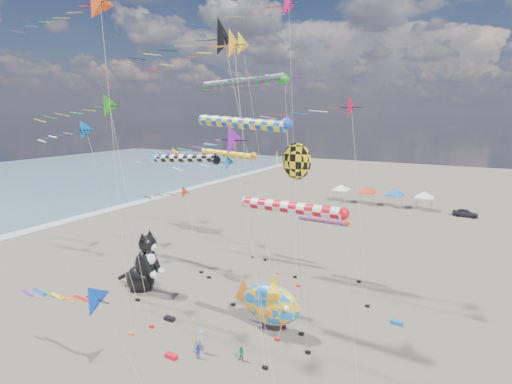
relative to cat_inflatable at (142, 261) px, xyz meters
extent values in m
cone|color=red|center=(17.97, 6.89, 14.34)|extent=(2.07, 2.21, 2.28)
cylinder|color=#B2B2B2|center=(18.89, 6.89, 5.66)|extent=(1.86, 0.02, 17.35)
cube|color=black|center=(19.80, 6.89, -2.91)|extent=(0.36, 0.24, 0.20)
cylinder|color=#B2B2B2|center=(11.81, 7.92, 10.33)|extent=(1.96, 0.02, 26.68)
cube|color=black|center=(12.77, 7.92, -2.91)|extent=(0.36, 0.24, 0.20)
cone|color=black|center=(10.95, 0.19, 19.33)|extent=(2.88, 3.08, 3.18)
cylinder|color=#B2B2B2|center=(12.85, 0.19, 8.16)|extent=(3.82, 0.02, 22.34)
cube|color=black|center=(14.75, 0.19, -2.91)|extent=(0.36, 0.24, 0.20)
cone|color=#FF9F1E|center=(13.53, -5.15, 18.08)|extent=(1.89, 2.02, 2.08)
cylinder|color=#B2B2B2|center=(14.69, -5.15, 7.53)|extent=(2.35, 0.02, 21.09)
cube|color=black|center=(15.85, -5.15, -2.91)|extent=(0.36, 0.24, 0.20)
cone|color=#FF3509|center=(0.79, 6.15, 5.33)|extent=(1.41, 1.51, 1.56)
cylinder|color=#B2B2B2|center=(1.57, 6.15, 1.16)|extent=(1.58, 0.02, 8.34)
cube|color=black|center=(2.35, 6.15, -2.91)|extent=(0.36, 0.24, 0.20)
cone|color=#0839BA|center=(11.94, -13.24, 4.12)|extent=(1.82, 1.94, 2.00)
cylinder|color=#B2B2B2|center=(13.54, -13.24, 0.56)|extent=(3.23, 0.02, 7.14)
cone|color=blue|center=(-1.26, -1.92, 12.39)|extent=(1.76, 1.88, 1.94)
cylinder|color=#B2B2B2|center=(-0.07, -1.92, 4.69)|extent=(2.40, 0.02, 15.40)
cube|color=black|center=(1.12, -1.92, -2.91)|extent=(0.36, 0.24, 0.20)
cone|color=#1C8316|center=(2.78, -4.81, 14.38)|extent=(1.93, 2.07, 2.13)
cylinder|color=#B2B2B2|center=(4.14, -4.81, 5.68)|extent=(2.74, 0.02, 17.39)
cube|color=black|center=(5.50, -4.81, -2.91)|extent=(0.36, 0.24, 0.20)
cone|color=#751499|center=(14.89, -6.75, 12.33)|extent=(1.75, 1.88, 1.94)
cylinder|color=#B2B2B2|center=(16.15, -6.75, 4.66)|extent=(2.56, 0.02, 15.35)
cone|color=#0E68BA|center=(2.92, 12.75, 8.15)|extent=(1.92, 2.06, 2.12)
cylinder|color=#B2B2B2|center=(3.99, 12.75, 2.57)|extent=(2.17, 0.02, 11.16)
cube|color=black|center=(5.06, 12.75, -2.91)|extent=(0.36, 0.24, 0.20)
cone|color=yellow|center=(6.52, 9.87, 20.50)|extent=(2.32, 2.48, 2.56)
cylinder|color=#B2B2B2|center=(8.06, 9.87, 8.75)|extent=(3.11, 0.02, 23.52)
cube|color=black|center=(9.61, 9.87, -2.91)|extent=(0.36, 0.24, 0.20)
cylinder|color=#B2B2B2|center=(3.81, -6.34, 9.24)|extent=(2.09, 0.02, 24.51)
cube|color=black|center=(4.84, -6.34, -2.91)|extent=(0.36, 0.24, 0.20)
cone|color=#F9AC0A|center=(0.52, 5.40, 9.53)|extent=(1.56, 1.67, 1.72)
cylinder|color=#B2B2B2|center=(2.19, 5.40, 3.26)|extent=(3.38, 0.02, 12.55)
cube|color=black|center=(3.87, 5.40, -2.91)|extent=(0.36, 0.24, 0.20)
cylinder|color=black|center=(4.40, 1.49, 9.89)|extent=(6.67, 0.71, 0.71)
sphere|color=black|center=(7.74, 1.49, 9.89)|extent=(0.74, 0.74, 0.74)
cylinder|color=#B2B2B2|center=(8.49, 1.49, 3.44)|extent=(1.52, 0.02, 12.90)
cube|color=black|center=(9.24, 1.49, -2.91)|extent=(0.36, 0.24, 0.20)
cylinder|color=blue|center=(11.11, -0.12, 13.06)|extent=(7.57, 0.84, 0.84)
sphere|color=blue|center=(14.89, -0.12, 13.06)|extent=(0.88, 0.88, 0.88)
cylinder|color=#B2B2B2|center=(15.64, -0.12, 5.02)|extent=(1.52, 0.02, 16.07)
cube|color=black|center=(16.39, -0.12, -2.91)|extent=(0.36, 0.24, 0.20)
cylinder|color=red|center=(13.75, 11.76, 2.99)|extent=(5.16, 0.62, 0.62)
sphere|color=red|center=(16.33, 11.76, 2.99)|extent=(0.66, 0.66, 0.66)
cylinder|color=#B2B2B2|center=(17.08, 11.76, -0.01)|extent=(1.52, 0.02, 6.01)
cube|color=black|center=(17.83, 11.76, -2.91)|extent=(0.36, 0.24, 0.20)
cylinder|color=#198927|center=(5.61, 9.74, 16.94)|extent=(9.18, 0.90, 0.90)
sphere|color=#198927|center=(10.20, 9.74, 16.94)|extent=(0.95, 0.95, 0.95)
cylinder|color=#B2B2B2|center=(10.95, 9.74, 6.97)|extent=(1.52, 0.02, 19.96)
cube|color=black|center=(11.70, 9.74, -2.91)|extent=(0.36, 0.24, 0.20)
cylinder|color=orange|center=(1.73, 12.69, 9.16)|extent=(6.88, 0.72, 0.72)
sphere|color=orange|center=(5.17, 12.69, 9.16)|extent=(0.75, 0.75, 0.75)
cylinder|color=#B2B2B2|center=(5.92, 12.69, 3.07)|extent=(1.52, 0.02, 12.17)
cube|color=black|center=(6.67, 12.69, -2.91)|extent=(0.36, 0.24, 0.20)
cylinder|color=red|center=(17.69, -5.65, 8.40)|extent=(6.26, 0.69, 0.69)
sphere|color=red|center=(20.82, -5.65, 8.40)|extent=(0.73, 0.73, 0.73)
cylinder|color=#B2B2B2|center=(21.57, -5.65, 2.70)|extent=(1.52, 0.02, 11.42)
ellipsoid|color=yellow|center=(15.73, -0.15, 10.40)|extent=(2.20, 0.40, 2.64)
cone|color=yellow|center=(14.23, -0.15, 10.40)|extent=(0.12, 1.80, 1.80)
cylinder|color=#B2B2B2|center=(16.73, -1.15, 3.69)|extent=(2.03, 2.03, 13.42)
cube|color=black|center=(17.73, -2.15, -2.91)|extent=(0.36, 0.24, 0.20)
ellipsoid|color=blue|center=(14.09, -0.69, -0.69)|extent=(5.09, 2.73, 3.22)
cone|color=orange|center=(11.30, -0.69, -0.69)|extent=(2.35, 0.53, 2.36)
cone|color=yellow|center=(14.31, -0.69, 0.92)|extent=(1.71, 0.40, 1.72)
cylinder|color=#B2B2B2|center=(15.24, -1.19, -2.12)|extent=(0.33, 1.04, 1.80)
cube|color=red|center=(15.09, -1.69, -2.91)|extent=(0.36, 0.24, 0.20)
imported|color=#9095A0|center=(11.05, -5.65, -2.16)|extent=(0.67, 0.50, 1.70)
imported|color=#1C8A4E|center=(14.03, -5.18, -2.47)|extent=(0.53, 0.42, 1.08)
imported|color=#2E2EBD|center=(11.19, -6.31, -2.49)|extent=(0.65, 0.43, 1.03)
cube|color=blue|center=(22.60, 5.06, -2.86)|extent=(0.90, 0.44, 0.30)
cube|color=black|center=(6.00, -3.24, -2.86)|extent=(0.90, 0.44, 0.30)
cube|color=red|center=(9.55, -7.19, -2.86)|extent=(0.90, 0.44, 0.30)
cube|color=white|center=(4.92, 48.32, -0.76)|extent=(3.00, 3.00, 0.15)
pyramid|color=white|center=(4.92, 48.32, 0.29)|extent=(4.20, 4.20, 1.00)
cylinder|color=#999999|center=(3.62, 47.02, -1.91)|extent=(0.08, 0.08, 2.20)
cylinder|color=#999999|center=(6.22, 47.02, -1.91)|extent=(0.08, 0.08, 2.20)
cylinder|color=#999999|center=(3.62, 49.62, -1.91)|extent=(0.08, 0.08, 2.20)
cylinder|color=#999999|center=(6.22, 49.62, -1.91)|extent=(0.08, 0.08, 2.20)
cube|color=red|center=(9.92, 48.32, -0.76)|extent=(3.00, 3.00, 0.15)
pyramid|color=red|center=(9.92, 48.32, 0.29)|extent=(4.20, 4.20, 1.00)
cylinder|color=#999999|center=(8.62, 47.02, -1.91)|extent=(0.08, 0.08, 2.20)
cylinder|color=#999999|center=(11.22, 47.02, -1.91)|extent=(0.08, 0.08, 2.20)
cylinder|color=#999999|center=(8.62, 49.62, -1.91)|extent=(0.08, 0.08, 2.20)
cylinder|color=#999999|center=(11.22, 49.62, -1.91)|extent=(0.08, 0.08, 2.20)
cube|color=blue|center=(14.92, 48.32, -0.76)|extent=(3.00, 3.00, 0.15)
pyramid|color=blue|center=(14.92, 48.32, 0.29)|extent=(4.20, 4.20, 1.00)
cylinder|color=#999999|center=(13.62, 47.02, -1.91)|extent=(0.08, 0.08, 2.20)
cylinder|color=#999999|center=(16.22, 47.02, -1.91)|extent=(0.08, 0.08, 2.20)
cylinder|color=#999999|center=(13.62, 49.62, -1.91)|extent=(0.08, 0.08, 2.20)
cylinder|color=#999999|center=(16.22, 49.62, -1.91)|extent=(0.08, 0.08, 2.20)
cube|color=white|center=(19.92, 48.32, -0.76)|extent=(3.00, 3.00, 0.15)
pyramid|color=white|center=(19.92, 48.32, 0.29)|extent=(4.20, 4.20, 1.00)
cylinder|color=#999999|center=(18.62, 47.02, -1.91)|extent=(0.08, 0.08, 2.20)
cylinder|color=#999999|center=(21.22, 47.02, -1.91)|extent=(0.08, 0.08, 2.20)
cylinder|color=#999999|center=(18.62, 49.62, -1.91)|extent=(0.08, 0.08, 2.20)
cylinder|color=#999999|center=(21.22, 49.62, -1.91)|extent=(0.08, 0.08, 2.20)
imported|color=#26262D|center=(26.56, 46.32, -2.36)|extent=(3.99, 1.95, 1.31)
camera|label=1|loc=(26.72, -26.41, 13.74)|focal=28.00mm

